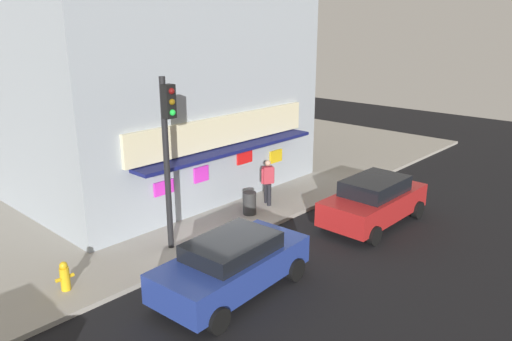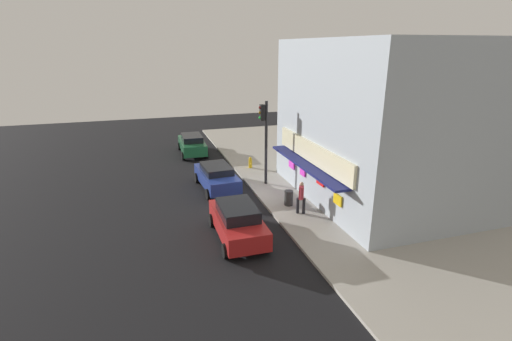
{
  "view_description": "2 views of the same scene",
  "coord_description": "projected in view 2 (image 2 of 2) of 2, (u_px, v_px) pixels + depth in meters",
  "views": [
    {
      "loc": [
        -9.81,
        -10.17,
        6.83
      ],
      "look_at": [
        1.58,
        0.32,
        2.12
      ],
      "focal_mm": 34.34,
      "sensor_mm": 36.0,
      "label": 1
    },
    {
      "loc": [
        20.03,
        -6.24,
        8.5
      ],
      "look_at": [
        0.62,
        -0.16,
        1.78
      ],
      "focal_mm": 26.49,
      "sensor_mm": 36.0,
      "label": 2
    }
  ],
  "objects": [
    {
      "name": "parked_car_green",
      "position": [
        192.0,
        144.0,
        31.0
      ],
      "size": [
        4.62,
        2.12,
        1.59
      ],
      "color": "#1E6038",
      "rests_on": "ground_plane"
    },
    {
      "name": "parked_car_red",
      "position": [
        238.0,
        221.0,
        17.32
      ],
      "size": [
        4.39,
        2.11,
        1.66
      ],
      "color": "#AD1E1E",
      "rests_on": "ground_plane"
    },
    {
      "name": "corner_building",
      "position": [
        388.0,
        121.0,
        21.14
      ],
      "size": [
        11.29,
        9.94,
        8.75
      ],
      "color": "#9EA8B2",
      "rests_on": "sidewalk"
    },
    {
      "name": "ground_plane",
      "position": [
        255.0,
        195.0,
        22.59
      ],
      "size": [
        56.07,
        56.07,
        0.0
      ],
      "primitive_type": "plane",
      "color": "black"
    },
    {
      "name": "pedestrian",
      "position": [
        301.0,
        196.0,
        19.54
      ],
      "size": [
        0.51,
        0.49,
        1.74
      ],
      "color": "black",
      "rests_on": "sidewalk"
    },
    {
      "name": "parked_car_blue",
      "position": [
        217.0,
        176.0,
        23.41
      ],
      "size": [
        4.5,
        2.33,
        1.52
      ],
      "color": "navy",
      "rests_on": "ground_plane"
    },
    {
      "name": "fire_hydrant",
      "position": [
        250.0,
        163.0,
        27.14
      ],
      "size": [
        0.49,
        0.25,
        0.8
      ],
      "color": "gold",
      "rests_on": "sidewalk"
    },
    {
      "name": "trash_can",
      "position": [
        289.0,
        198.0,
        20.75
      ],
      "size": [
        0.48,
        0.48,
        0.83
      ],
      "primitive_type": "cylinder",
      "color": "#2D2D2D",
      "rests_on": "sidewalk"
    },
    {
      "name": "sidewalk",
      "position": [
        348.0,
        183.0,
        24.33
      ],
      "size": [
        37.38,
        12.45,
        0.14
      ],
      "primitive_type": "cube",
      "color": "#A39E93",
      "rests_on": "ground_plane"
    },
    {
      "name": "traffic_light",
      "position": [
        265.0,
        132.0,
        23.07
      ],
      "size": [
        0.32,
        0.58,
        5.24
      ],
      "color": "black",
      "rests_on": "sidewalk"
    }
  ]
}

